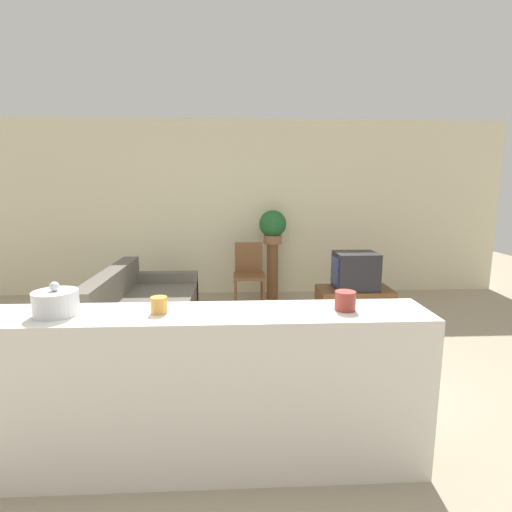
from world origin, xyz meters
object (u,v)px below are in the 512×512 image
(television, at_px, (355,271))
(potted_plant, at_px, (273,226))
(decorative_bowl, at_px, (56,303))
(wooden_chair, at_px, (249,271))
(couch, at_px, (143,313))

(television, bearing_deg, potted_plant, 134.27)
(television, height_order, decorative_bowl, decorative_bowl)
(television, bearing_deg, wooden_chair, 154.59)
(couch, relative_size, decorative_bowl, 7.57)
(wooden_chair, bearing_deg, couch, -139.12)
(television, relative_size, wooden_chair, 0.59)
(wooden_chair, xyz_separation_m, potted_plant, (0.37, 0.36, 0.61))
(television, height_order, wooden_chair, wooden_chair)
(decorative_bowl, bearing_deg, potted_plant, 66.64)
(potted_plant, height_order, decorative_bowl, potted_plant)
(couch, xyz_separation_m, wooden_chair, (1.25, 1.09, 0.24))
(television, xyz_separation_m, wooden_chair, (-1.34, 0.63, -0.13))
(couch, relative_size, potted_plant, 3.78)
(wooden_chair, bearing_deg, decorative_bowl, -110.17)
(couch, height_order, wooden_chair, wooden_chair)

